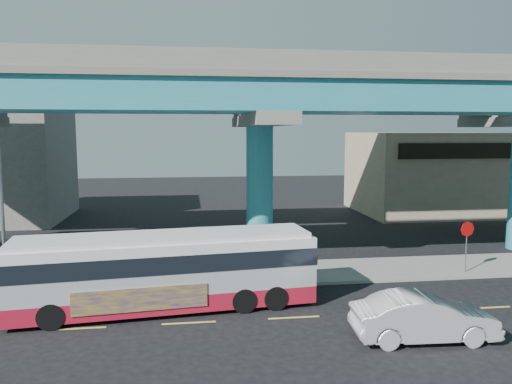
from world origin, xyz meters
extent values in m
plane|color=black|center=(0.00, 0.00, 0.00)|extent=(120.00, 120.00, 0.00)
cube|color=gray|center=(0.00, 5.50, 0.07)|extent=(70.00, 4.00, 0.15)
cube|color=#D8C64C|center=(-8.00, -0.30, 0.01)|extent=(2.00, 0.12, 0.01)
cube|color=#D8C64C|center=(-4.00, -0.30, 0.01)|extent=(2.00, 0.12, 0.01)
cube|color=#D8C64C|center=(0.00, -0.30, 0.01)|extent=(2.00, 0.12, 0.01)
cube|color=#D8C64C|center=(4.00, -0.30, 0.01)|extent=(2.00, 0.12, 0.01)
cube|color=#D8C64C|center=(8.00, -0.30, 0.01)|extent=(2.00, 0.12, 0.01)
cylinder|color=teal|center=(0.00, 9.00, 3.70)|extent=(1.50, 1.50, 7.40)
cube|color=gray|center=(0.00, 9.00, 7.70)|extent=(2.00, 12.00, 0.60)
cube|color=gray|center=(0.00, 12.50, 8.60)|extent=(1.80, 5.00, 1.20)
cube|color=gray|center=(16.00, 12.50, 8.60)|extent=(1.80, 5.00, 1.20)
cube|color=teal|center=(0.00, 5.50, 8.70)|extent=(52.00, 5.00, 1.40)
cube|color=gray|center=(0.00, 5.50, 9.55)|extent=(52.00, 5.40, 0.30)
cube|color=gray|center=(0.00, 3.00, 10.10)|extent=(52.00, 0.25, 0.80)
cube|color=gray|center=(0.00, 8.00, 10.10)|extent=(52.00, 0.25, 0.80)
cube|color=teal|center=(0.00, 12.50, 9.90)|extent=(52.00, 5.00, 1.40)
cube|color=gray|center=(0.00, 12.50, 10.75)|extent=(52.00, 5.40, 0.30)
cube|color=gray|center=(0.00, 10.00, 11.30)|extent=(52.00, 0.25, 0.80)
cube|color=gray|center=(0.00, 15.00, 11.30)|extent=(52.00, 0.25, 0.80)
cube|color=tan|center=(18.00, 23.00, 3.50)|extent=(14.00, 10.00, 7.00)
cube|color=black|center=(18.00, 17.90, 5.60)|extent=(12.00, 0.25, 1.20)
cube|color=#A31328|center=(-4.91, 1.30, 0.54)|extent=(12.08, 3.78, 0.69)
cube|color=silver|center=(-4.91, 1.30, 1.63)|extent=(12.08, 3.78, 1.49)
cube|color=black|center=(-4.91, 1.30, 2.13)|extent=(12.15, 3.84, 0.69)
cube|color=silver|center=(-4.91, 1.30, 2.67)|extent=(12.08, 3.78, 0.40)
cube|color=silver|center=(-4.91, 1.30, 2.97)|extent=(11.66, 3.49, 0.20)
cube|color=black|center=(1.02, 1.94, 1.98)|extent=(0.30, 2.27, 1.19)
cube|color=black|center=(-10.83, 0.66, 1.98)|extent=(0.30, 2.27, 1.19)
cube|color=navy|center=(-5.75, -0.09, 0.91)|extent=(4.93, 0.58, 0.89)
cylinder|color=black|center=(-8.92, -0.28, 0.50)|extent=(1.02, 0.40, 0.99)
cylinder|color=black|center=(-9.16, 1.99, 0.50)|extent=(1.02, 0.40, 0.99)
cylinder|color=black|center=(-1.83, 0.49, 0.50)|extent=(1.02, 0.40, 0.99)
cylinder|color=black|center=(-2.08, 2.75, 0.50)|extent=(1.02, 0.40, 0.99)
cylinder|color=black|center=(-0.55, 0.63, 0.50)|extent=(1.02, 0.40, 0.99)
cylinder|color=black|center=(-0.80, 2.89, 0.50)|extent=(1.02, 0.40, 0.99)
imported|color=silver|center=(3.97, -2.91, 0.80)|extent=(2.21, 5.05, 1.60)
cylinder|color=gray|center=(-11.87, 4.00, 3.78)|extent=(0.16, 0.16, 7.26)
cylinder|color=gray|center=(9.66, 4.20, 1.26)|extent=(0.06, 0.06, 2.23)
cylinder|color=#B20A0A|center=(9.66, 4.17, 2.33)|extent=(0.77, 0.14, 0.77)
camera|label=1|loc=(-3.92, -18.36, 7.11)|focal=35.00mm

